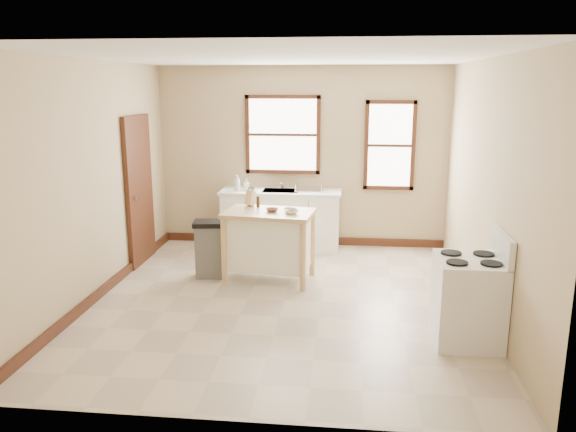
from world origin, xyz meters
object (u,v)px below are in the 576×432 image
object	(u,v)px
soap_bottle_a	(237,183)
bowl_b	(290,210)
pepper_grinder	(258,202)
trash_bin	(209,249)
bowl_c	(292,212)
kitchen_island	(269,246)
gas_stove	(468,288)
bowl_a	(272,210)
soap_bottle_b	(247,185)
knife_block	(250,199)
dish_rack	(309,188)

from	to	relation	value
soap_bottle_a	bowl_b	world-z (taller)	soap_bottle_a
pepper_grinder	bowl_b	size ratio (longest dim) A/B	0.93
pepper_grinder	trash_bin	distance (m)	0.90
bowl_c	soap_bottle_a	bearing A→B (deg)	123.56
soap_bottle_a	bowl_c	world-z (taller)	soap_bottle_a
kitchen_island	gas_stove	distance (m)	2.72
bowl_a	bowl_b	size ratio (longest dim) A/B	1.03
bowl_b	gas_stove	distance (m)	2.55
kitchen_island	bowl_b	distance (m)	0.55
soap_bottle_b	trash_bin	world-z (taller)	soap_bottle_b
soap_bottle_b	knife_block	size ratio (longest dim) A/B	0.87
bowl_b	gas_stove	size ratio (longest dim) A/B	0.14
bowl_c	kitchen_island	bearing A→B (deg)	161.06
knife_block	gas_stove	world-z (taller)	gas_stove
soap_bottle_b	pepper_grinder	xyz separation A→B (m)	(0.37, -1.21, -0.01)
knife_block	bowl_b	world-z (taller)	knife_block
soap_bottle_a	bowl_b	bearing A→B (deg)	-43.32
trash_bin	knife_block	bearing A→B (deg)	17.94
soap_bottle_a	bowl_a	distance (m)	1.59
knife_block	dish_rack	bearing A→B (deg)	81.50
kitchen_island	knife_block	world-z (taller)	knife_block
kitchen_island	gas_stove	size ratio (longest dim) A/B	1.00
pepper_grinder	gas_stove	bearing A→B (deg)	-37.58
pepper_grinder	soap_bottle_a	bearing A→B (deg)	113.59
knife_block	trash_bin	distance (m)	0.86
knife_block	pepper_grinder	distance (m)	0.13
soap_bottle_a	kitchen_island	distance (m)	1.66
soap_bottle_b	dish_rack	size ratio (longest dim) A/B	0.42
dish_rack	knife_block	size ratio (longest dim) A/B	2.06
pepper_grinder	bowl_c	xyz separation A→B (m)	(0.49, -0.34, -0.05)
knife_block	bowl_c	size ratio (longest dim) A/B	1.24
soap_bottle_a	gas_stove	bearing A→B (deg)	-34.16
pepper_grinder	bowl_c	world-z (taller)	pepper_grinder
soap_bottle_b	gas_stove	bearing A→B (deg)	-60.97
bowl_c	bowl_b	bearing A→B (deg)	107.07
bowl_c	bowl_a	bearing A→B (deg)	161.52
soap_bottle_a	gas_stove	xyz separation A→B (m)	(2.88, -2.99, -0.48)
gas_stove	dish_rack	bearing A→B (deg)	120.09
soap_bottle_a	knife_block	world-z (taller)	soap_bottle_a
knife_block	kitchen_island	bearing A→B (deg)	-23.29
gas_stove	pepper_grinder	bearing A→B (deg)	142.42
soap_bottle_a	knife_block	size ratio (longest dim) A/B	1.21
kitchen_island	trash_bin	xyz separation A→B (m)	(-0.81, 0.04, -0.08)
soap_bottle_b	bowl_a	distance (m)	1.58
soap_bottle_b	trash_bin	distance (m)	1.56
gas_stove	soap_bottle_b	bearing A→B (deg)	132.12
soap_bottle_b	kitchen_island	xyz separation A→B (m)	(0.55, -1.45, -0.55)
gas_stove	bowl_c	bearing A→B (deg)	141.75
kitchen_island	trash_bin	world-z (taller)	kitchen_island
knife_block	bowl_a	world-z (taller)	knife_block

